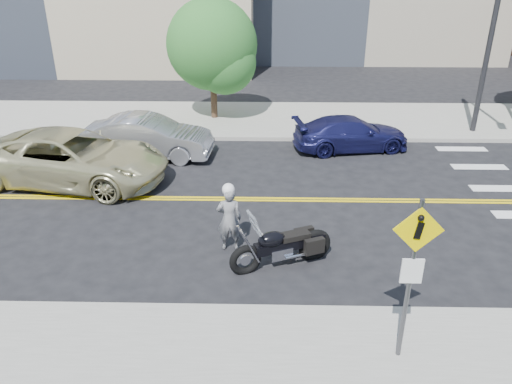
{
  "coord_description": "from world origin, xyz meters",
  "views": [
    {
      "loc": [
        1.88,
        -12.95,
        6.42
      ],
      "look_at": [
        1.64,
        -2.02,
        1.2
      ],
      "focal_mm": 35.0,
      "sensor_mm": 36.0,
      "label": 1
    }
  ],
  "objects": [
    {
      "name": "ground_plane",
      "position": [
        0.0,
        0.0,
        0.0
      ],
      "size": [
        120.0,
        120.0,
        0.0
      ],
      "primitive_type": "plane",
      "color": "black",
      "rests_on": "ground"
    },
    {
      "name": "sidewalk_far",
      "position": [
        0.0,
        7.5,
        0.07
      ],
      "size": [
        60.0,
        5.0,
        0.15
      ],
      "primitive_type": "cube",
      "color": "#9E9B91",
      "rests_on": "ground_plane"
    },
    {
      "name": "traffic_light",
      "position": [
        10.0,
        5.08,
        4.67
      ],
      "size": [
        0.28,
        4.5,
        7.0
      ],
      "color": "black",
      "rests_on": "sidewalk_far"
    },
    {
      "name": "pedestrian_sign",
      "position": [
        4.2,
        -6.31,
        1.96
      ],
      "size": [
        0.78,
        0.08,
        3.0
      ],
      "color": "#4C4C51",
      "rests_on": "sidewalk_near"
    },
    {
      "name": "motorcyclist",
      "position": [
        1.02,
        -2.68,
        0.86
      ],
      "size": [
        0.62,
        0.44,
        1.72
      ],
      "rotation": [
        0.0,
        0.0,
        3.23
      ],
      "color": "#BCBCC1",
      "rests_on": "ground"
    },
    {
      "name": "motorcycle",
      "position": [
        2.25,
        -3.35,
        0.73
      ],
      "size": [
        2.48,
        1.58,
        1.45
      ],
      "primitive_type": null,
      "rotation": [
        0.0,
        0.0,
        0.39
      ],
      "color": "black",
      "rests_on": "ground"
    },
    {
      "name": "suv",
      "position": [
        -4.04,
        1.1,
        0.81
      ],
      "size": [
        6.18,
        3.65,
        1.61
      ],
      "primitive_type": "imported",
      "rotation": [
        0.0,
        0.0,
        1.39
      ],
      "color": "beige",
      "rests_on": "ground"
    },
    {
      "name": "parked_car_silver",
      "position": [
        -2.21,
        3.28,
        0.73
      ],
      "size": [
        4.51,
        1.86,
        1.45
      ],
      "primitive_type": "imported",
      "rotation": [
        0.0,
        0.0,
        1.5
      ],
      "color": "#97989E",
      "rests_on": "ground"
    },
    {
      "name": "parked_car_blue",
      "position": [
        4.92,
        4.2,
        0.6
      ],
      "size": [
        4.37,
        2.39,
        1.2
      ],
      "primitive_type": "imported",
      "rotation": [
        0.0,
        0.0,
        1.75
      ],
      "color": "navy",
      "rests_on": "ground"
    },
    {
      "name": "tree_far_a",
      "position": [
        -0.35,
        7.57,
        3.15
      ],
      "size": [
        3.65,
        3.65,
        4.98
      ],
      "rotation": [
        0.0,
        0.0,
        0.16
      ],
      "color": "#382619",
      "rests_on": "ground"
    }
  ]
}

